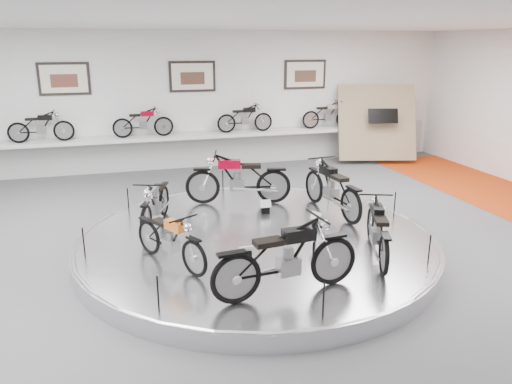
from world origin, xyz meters
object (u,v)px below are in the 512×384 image
object	(u,v)px
display_platform	(257,243)
bike_f	(378,229)
bike_b	(238,178)
bike_a	(332,187)
bike_e	(287,257)
shelf	(196,136)
bike_c	(155,203)
bike_d	(170,238)

from	to	relation	value
display_platform	bike_f	world-z (taller)	bike_f
bike_b	bike_f	bearing A→B (deg)	127.97
bike_a	bike_e	bearing A→B (deg)	139.77
shelf	bike_c	size ratio (longest dim) A/B	6.93
display_platform	bike_a	distance (m)	2.09
bike_a	bike_d	xyz separation A→B (m)	(-3.44, -1.60, -0.10)
bike_b	bike_c	world-z (taller)	bike_b
bike_f	display_platform	bearing A→B (deg)	68.34
bike_a	bike_d	size ratio (longest dim) A/B	1.23
display_platform	bike_a	world-z (taller)	bike_a
bike_c	bike_e	size ratio (longest dim) A/B	0.86
bike_b	bike_e	bearing A→B (deg)	99.52
bike_b	shelf	bearing A→B (deg)	-73.66
bike_c	bike_f	distance (m)	4.10
shelf	bike_c	distance (m)	5.66
bike_e	bike_c	bearing A→B (deg)	108.70
bike_e	bike_f	size ratio (longest dim) A/B	1.14
bike_d	bike_a	bearing A→B (deg)	85.97
display_platform	bike_d	bearing A→B (deg)	-153.75
display_platform	bike_a	bearing A→B (deg)	23.69
bike_c	bike_e	xyz separation A→B (m)	(1.47, -3.20, 0.08)
shelf	bike_b	bearing A→B (deg)	-88.23
bike_c	bike_e	distance (m)	3.52
shelf	bike_b	size ratio (longest dim) A/B	5.75
shelf	bike_c	xyz separation A→B (m)	(-1.70, -5.40, -0.23)
display_platform	bike_f	distance (m)	2.24
bike_c	bike_d	xyz separation A→B (m)	(0.06, -1.81, -0.03)
bike_a	shelf	bearing A→B (deg)	11.83
bike_e	bike_f	bearing A→B (deg)	16.64
bike_b	bike_c	bearing A→B (deg)	40.95
display_platform	bike_b	world-z (taller)	bike_b
bike_d	bike_c	bearing A→B (deg)	152.98
bike_e	bike_d	bearing A→B (deg)	129.38
bike_f	bike_b	bearing A→B (deg)	43.96
display_platform	bike_d	distance (m)	1.92
shelf	bike_a	size ratio (longest dim) A/B	6.00
bike_b	bike_c	size ratio (longest dim) A/B	1.21
bike_b	bike_d	size ratio (longest dim) A/B	1.28
bike_b	bike_d	xyz separation A→B (m)	(-1.77, -2.72, -0.12)
shelf	bike_b	world-z (taller)	bike_b
bike_f	bike_e	bearing A→B (deg)	133.20
bike_b	bike_a	bearing A→B (deg)	160.76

